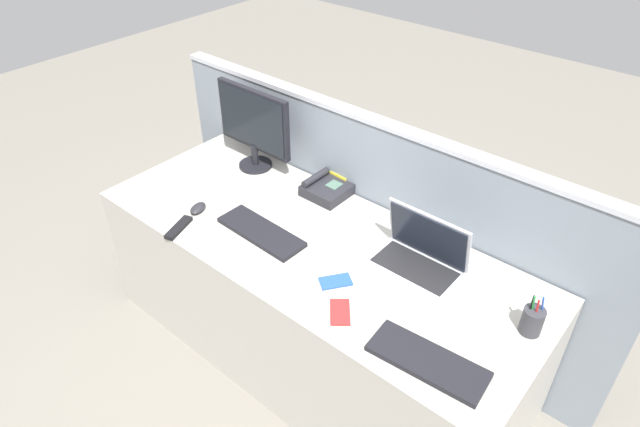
% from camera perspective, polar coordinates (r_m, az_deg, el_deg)
% --- Properties ---
extents(ground_plane, '(10.00, 10.00, 0.00)m').
position_cam_1_polar(ground_plane, '(3.01, -0.63, -13.84)').
color(ground_plane, slate).
extents(desk, '(2.12, 0.82, 0.74)m').
position_cam_1_polar(desk, '(2.73, -0.69, -8.83)').
color(desk, '#ADA89E').
rests_on(desk, ground_plane).
extents(cubicle_divider, '(2.55, 0.08, 1.17)m').
position_cam_1_polar(cubicle_divider, '(2.86, 5.17, -0.82)').
color(cubicle_divider, gray).
rests_on(cubicle_divider, ground_plane).
extents(desktop_monitor, '(0.47, 0.18, 0.44)m').
position_cam_1_polar(desktop_monitor, '(2.90, -6.84, 9.13)').
color(desktop_monitor, black).
rests_on(desktop_monitor, desk).
extents(laptop, '(0.38, 0.24, 0.25)m').
position_cam_1_polar(laptop, '(2.34, 10.21, -4.24)').
color(laptop, '#B2B5BC').
rests_on(laptop, desk).
extents(desk_phone, '(0.21, 0.20, 0.09)m').
position_cam_1_polar(desk_phone, '(2.76, 0.60, 2.55)').
color(desk_phone, '#232328').
rests_on(desk_phone, desk).
extents(keyboard_main, '(0.44, 0.16, 0.02)m').
position_cam_1_polar(keyboard_main, '(2.52, -6.07, -1.90)').
color(keyboard_main, black).
rests_on(keyboard_main, desk).
extents(keyboard_spare, '(0.43, 0.19, 0.02)m').
position_cam_1_polar(keyboard_spare, '(2.03, 10.99, -14.67)').
color(keyboard_spare, black).
rests_on(keyboard_spare, desk).
extents(computer_mouse_right_hand, '(0.09, 0.11, 0.03)m').
position_cam_1_polar(computer_mouse_right_hand, '(2.71, -12.43, 0.54)').
color(computer_mouse_right_hand, '#232328').
rests_on(computer_mouse_right_hand, desk).
extents(pen_cup, '(0.08, 0.08, 0.18)m').
position_cam_1_polar(pen_cup, '(2.19, 20.96, -10.23)').
color(pen_cup, '#333338').
rests_on(pen_cup, desk).
extents(cell_phone_white_slab, '(0.07, 0.13, 0.01)m').
position_cam_1_polar(cell_phone_white_slab, '(2.87, -14.11, 2.17)').
color(cell_phone_white_slab, silver).
rests_on(cell_phone_white_slab, desk).
extents(cell_phone_blue_case, '(0.13, 0.15, 0.01)m').
position_cam_1_polar(cell_phone_blue_case, '(2.27, 1.60, -6.99)').
color(cell_phone_blue_case, blue).
rests_on(cell_phone_blue_case, desk).
extents(cell_phone_red_case, '(0.14, 0.15, 0.01)m').
position_cam_1_polar(cell_phone_red_case, '(2.15, 2.08, -10.08)').
color(cell_phone_red_case, '#B22323').
rests_on(cell_phone_red_case, desk).
extents(tv_remote, '(0.10, 0.18, 0.02)m').
position_cam_1_polar(tv_remote, '(2.62, -14.32, -1.41)').
color(tv_remote, black).
rests_on(tv_remote, desk).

